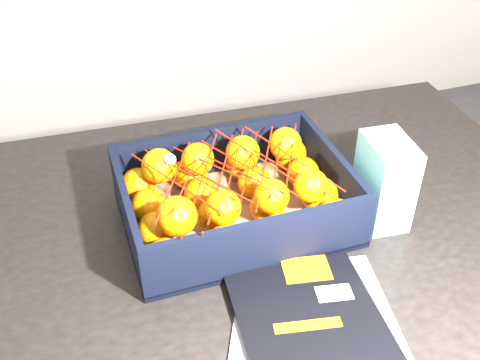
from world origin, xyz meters
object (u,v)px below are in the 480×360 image
object	(u,v)px
magazine_stack	(316,334)
table	(251,259)
retail_carton	(384,181)
produce_crate	(235,204)

from	to	relation	value
magazine_stack	table	bearing A→B (deg)	89.73
retail_carton	produce_crate	bearing A→B (deg)	167.16
table	produce_crate	bearing A→B (deg)	152.41
magazine_stack	retail_carton	size ratio (longest dim) A/B	2.11
magazine_stack	retail_carton	bearing A→B (deg)	43.21
table	magazine_stack	xyz separation A→B (m)	(-0.00, -0.28, 0.11)
table	retail_carton	world-z (taller)	retail_carton
produce_crate	retail_carton	distance (m)	0.27
table	retail_carton	xyz separation A→B (m)	(0.22, -0.07, 0.18)
table	retail_carton	distance (m)	0.29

